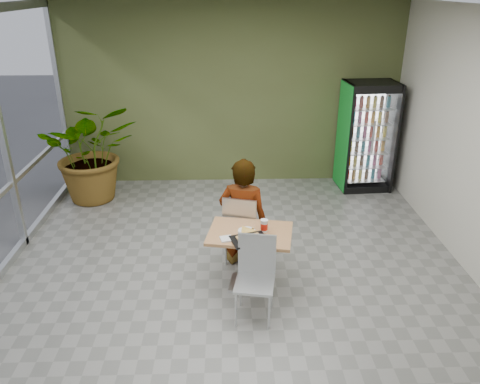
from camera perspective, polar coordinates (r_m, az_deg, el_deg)
name	(u,v)px	position (r m, az deg, el deg)	size (l,w,h in m)	color
ground	(236,288)	(5.85, -0.52, -11.64)	(7.00, 7.00, 0.00)	gray
room_envelope	(235,166)	(5.09, -0.58, 3.17)	(6.00, 7.00, 3.20)	beige
dining_table	(250,248)	(5.61, 1.22, -6.82)	(1.08, 0.84, 0.75)	tan
chair_far	(241,225)	(6.04, 0.14, -4.02)	(0.53, 0.54, 0.98)	#B8BBBD
chair_near	(256,270)	(5.18, 1.94, -9.50)	(0.49, 0.49, 0.95)	#B8BBBD
seated_woman	(243,223)	(6.08, 0.38, -3.76)	(0.65, 0.42, 1.76)	black
pizza_plate	(247,230)	(5.51, 0.83, -4.66)	(0.29, 0.24, 0.03)	silver
soda_cup	(264,226)	(5.49, 2.96, -4.15)	(0.09, 0.09, 0.15)	silver
napkin_stack	(226,239)	(5.35, -1.67, -5.72)	(0.14, 0.14, 0.02)	silver
cafeteria_tray	(249,240)	(5.32, 1.15, -5.86)	(0.40, 0.29, 0.02)	black
beverage_fridge	(367,137)	(8.59, 15.18, 6.53)	(0.92, 0.73, 1.91)	black
potted_plant	(92,152)	(8.23, -17.59, 4.71)	(1.53, 1.32, 1.70)	#255D25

